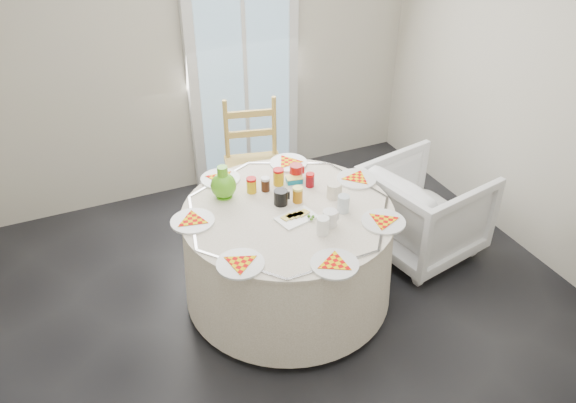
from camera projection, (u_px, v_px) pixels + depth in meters
name	position (u px, v px, depth m)	size (l,w,h in m)	color
floor	(296.00, 322.00, 3.79)	(4.00, 4.00, 0.00)	black
wall_back	(194.00, 46.00, 4.60)	(4.00, 0.02, 2.60)	#BCB5A3
wall_right	(567.00, 93.00, 3.76)	(0.02, 4.00, 2.60)	#BCB5A3
glass_door	(244.00, 70.00, 4.83)	(1.00, 0.08, 2.10)	silver
table	(288.00, 254.00, 3.80)	(1.41, 1.41, 0.71)	white
wooden_chair	(255.00, 170.00, 4.56)	(0.46, 0.44, 1.02)	tan
armchair	(424.00, 207.00, 4.25)	(0.77, 0.72, 0.80)	white
place_settings	(288.00, 205.00, 3.58)	(1.49, 1.49, 0.03)	silver
jar_cluster	(280.00, 178.00, 3.76)	(0.45, 0.22, 0.13)	#AA5317
butter_tub	(294.00, 176.00, 3.86)	(0.11, 0.08, 0.04)	#0E7794
green_pitcher	(223.00, 179.00, 3.66)	(0.17, 0.17, 0.22)	#55B21B
cheese_platter	(296.00, 213.00, 3.50)	(0.25, 0.16, 0.03)	white
mugs_glasses	(314.00, 197.00, 3.59)	(0.68, 0.68, 0.13)	#B0ABAB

